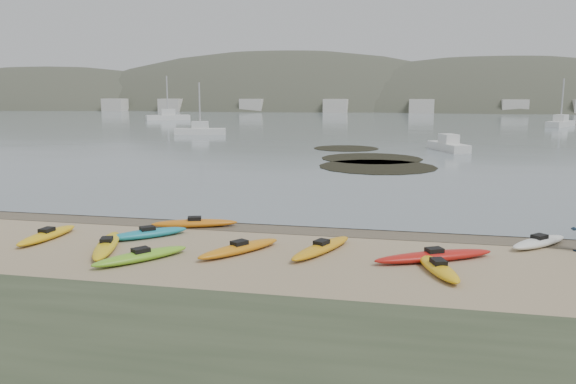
# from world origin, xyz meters

# --- Properties ---
(ground) EXTENTS (600.00, 600.00, 0.00)m
(ground) POSITION_xyz_m (0.00, 0.00, 0.00)
(ground) COLOR tan
(ground) RESTS_ON ground
(wet_sand) EXTENTS (60.00, 60.00, 0.00)m
(wet_sand) POSITION_xyz_m (0.00, -0.30, 0.00)
(wet_sand) COLOR brown
(wet_sand) RESTS_ON ground
(water) EXTENTS (1200.00, 1200.00, 0.00)m
(water) POSITION_xyz_m (0.00, 300.00, 0.01)
(water) COLOR slate
(water) RESTS_ON ground
(kayaks) EXTENTS (20.43, 7.71, 0.34)m
(kayaks) POSITION_xyz_m (-0.45, -3.80, 0.17)
(kayaks) COLOR teal
(kayaks) RESTS_ON ground
(kelp_mats) EXTENTS (11.89, 22.08, 0.04)m
(kelp_mats) POSITION_xyz_m (1.53, 25.79, 0.03)
(kelp_mats) COLOR black
(kelp_mats) RESTS_ON water
(moored_boats) EXTENTS (108.73, 80.43, 1.27)m
(moored_boats) POSITION_xyz_m (0.61, 79.81, 0.56)
(moored_boats) COLOR silver
(moored_boats) RESTS_ON ground
(far_hills) EXTENTS (550.00, 135.00, 80.00)m
(far_hills) POSITION_xyz_m (39.38, 193.97, -15.93)
(far_hills) COLOR #384235
(far_hills) RESTS_ON ground
(far_town) EXTENTS (199.00, 5.00, 4.00)m
(far_town) POSITION_xyz_m (6.00, 145.00, 2.00)
(far_town) COLOR beige
(far_town) RESTS_ON ground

